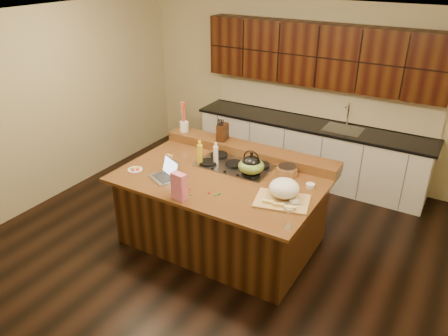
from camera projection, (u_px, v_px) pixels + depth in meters
The scene contains 32 objects.
room at pixel (222, 142), 4.99m from camera, with size 5.52×5.02×2.72m.
island at pixel (222, 208), 5.39m from camera, with size 2.40×1.60×0.92m.
back_ledge at pixel (249, 150), 5.69m from camera, with size 2.40×0.30×0.12m, color black.
cooktop at pixel (234, 165), 5.41m from camera, with size 0.92×0.52×0.05m.
back_counter at pixel (313, 119), 6.73m from camera, with size 3.70×0.66×2.40m.
kettle at pixel (251, 164), 5.11m from camera, with size 0.24×0.24×0.21m, color black.
green_bowl at pixel (251, 166), 5.12m from camera, with size 0.31×0.31×0.17m, color #5B7B31.
laptop at pixel (166, 173), 5.11m from camera, with size 0.41×0.37×0.23m.
oil_bottle at pixel (200, 155), 5.39m from camera, with size 0.07×0.07×0.27m, color gold.
vinegar_bottle at pixel (216, 156), 5.39m from camera, with size 0.06×0.06×0.25m, color silver.
wooden_tray at pixel (284, 191), 4.64m from camera, with size 0.64×0.53×0.23m.
ramekin_a at pixel (289, 209), 4.46m from camera, with size 0.10×0.10×0.04m, color white.
ramekin_b at pixel (294, 202), 4.59m from camera, with size 0.10×0.10×0.04m, color white.
ramekin_c at pixel (310, 186), 4.91m from camera, with size 0.10×0.10×0.04m, color white.
strainer_bowl at pixel (287, 171), 5.20m from camera, with size 0.24×0.24×0.09m, color #996B3F.
kitchen_timer at pixel (288, 224), 4.20m from camera, with size 0.08×0.08×0.07m, color silver.
pink_bag at pixel (179, 186), 4.63m from camera, with size 0.16×0.09×0.30m, color pink.
candy_plate at pixel (135, 170), 5.31m from camera, with size 0.18×0.18×0.01m, color white.
package_box at pixel (169, 159), 5.44m from camera, with size 0.09×0.06×0.13m, color #C28444.
utensil_crock at pixel (184, 126), 6.11m from camera, with size 0.12×0.12×0.14m, color white.
knife_block at pixel (223, 132), 5.80m from camera, with size 0.11×0.18×0.22m, color black.
gumdrop_0 at pixel (181, 185), 4.95m from camera, with size 0.02×0.02×0.02m, color red.
gumdrop_1 at pixel (218, 195), 4.76m from camera, with size 0.02×0.02×0.02m, color #198C26.
gumdrop_2 at pixel (188, 192), 4.81m from camera, with size 0.02×0.02×0.02m, color red.
gumdrop_3 at pixel (220, 193), 4.79m from camera, with size 0.02×0.02×0.02m, color #198C26.
gumdrop_4 at pixel (190, 189), 4.88m from camera, with size 0.02×0.02×0.02m, color red.
gumdrop_5 at pixel (191, 195), 4.76m from camera, with size 0.02×0.02×0.02m, color #198C26.
gumdrop_6 at pixel (186, 184), 4.98m from camera, with size 0.02×0.02×0.02m, color red.
gumdrop_7 at pixel (185, 184), 4.97m from camera, with size 0.02×0.02×0.02m, color #198C26.
gumdrop_8 at pixel (209, 193), 4.79m from camera, with size 0.02×0.02×0.02m, color red.
gumdrop_9 at pixel (215, 195), 4.75m from camera, with size 0.02×0.02×0.02m, color #198C26.
gumdrop_10 at pixel (187, 189), 4.87m from camera, with size 0.02×0.02×0.02m, color red.
Camera 1 is at (2.37, -3.94, 3.31)m, focal length 35.00 mm.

